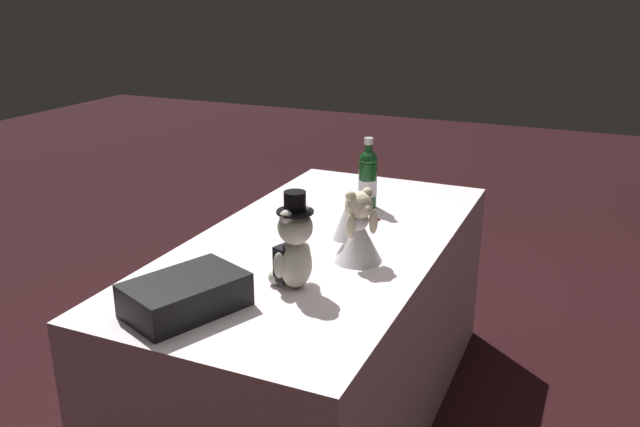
{
  "coord_description": "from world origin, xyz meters",
  "views": [
    {
      "loc": [
        2.01,
        0.89,
        1.6
      ],
      "look_at": [
        0.0,
        0.0,
        0.83
      ],
      "focal_mm": 36.95,
      "sensor_mm": 36.0,
      "label": 1
    }
  ],
  "objects_px": {
    "champagne_bottle": "(368,178)",
    "signing_pen": "(363,220)",
    "gift_case_black": "(185,295)",
    "teddy_bear_bride": "(356,228)",
    "teddy_bear_groom": "(294,247)"
  },
  "relations": [
    {
      "from": "teddy_bear_groom",
      "to": "signing_pen",
      "type": "relative_size",
      "value": 2.27
    },
    {
      "from": "teddy_bear_bride",
      "to": "signing_pen",
      "type": "height_order",
      "value": "teddy_bear_bride"
    },
    {
      "from": "signing_pen",
      "to": "gift_case_black",
      "type": "bearing_deg",
      "value": -12.32
    },
    {
      "from": "teddy_bear_groom",
      "to": "teddy_bear_bride",
      "type": "relative_size",
      "value": 1.22
    },
    {
      "from": "gift_case_black",
      "to": "champagne_bottle",
      "type": "bearing_deg",
      "value": 171.89
    },
    {
      "from": "teddy_bear_groom",
      "to": "champagne_bottle",
      "type": "xyz_separation_m",
      "value": [
        -0.8,
        -0.06,
        -0.0
      ]
    },
    {
      "from": "champagne_bottle",
      "to": "signing_pen",
      "type": "bearing_deg",
      "value": 14.67
    },
    {
      "from": "teddy_bear_groom",
      "to": "signing_pen",
      "type": "bearing_deg",
      "value": -179.01
    },
    {
      "from": "signing_pen",
      "to": "gift_case_black",
      "type": "distance_m",
      "value": 0.92
    },
    {
      "from": "teddy_bear_bride",
      "to": "gift_case_black",
      "type": "height_order",
      "value": "teddy_bear_bride"
    },
    {
      "from": "gift_case_black",
      "to": "teddy_bear_bride",
      "type": "bearing_deg",
      "value": 150.62
    },
    {
      "from": "teddy_bear_bride",
      "to": "signing_pen",
      "type": "relative_size",
      "value": 1.86
    },
    {
      "from": "champagne_bottle",
      "to": "signing_pen",
      "type": "xyz_separation_m",
      "value": [
        0.17,
        0.04,
        -0.12
      ]
    },
    {
      "from": "teddy_bear_bride",
      "to": "gift_case_black",
      "type": "relative_size",
      "value": 0.65
    },
    {
      "from": "champagne_bottle",
      "to": "gift_case_black",
      "type": "relative_size",
      "value": 0.77
    }
  ]
}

